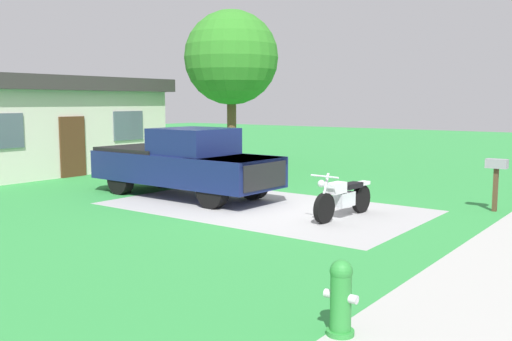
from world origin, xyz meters
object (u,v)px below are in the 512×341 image
mailbox (496,171)px  neighbor_house (31,124)px  fire_hydrant (341,298)px  pickup_truck (182,162)px  shade_tree (231,58)px  motorcycle (343,197)px

mailbox → neighbor_house: bearing=97.9°
fire_hydrant → mailbox: 8.66m
pickup_truck → neighbor_house: bearing=85.3°
pickup_truck → mailbox: 8.04m
pickup_truck → shade_tree: (5.97, 3.11, 3.32)m
fire_hydrant → motorcycle: bearing=27.7°
mailbox → neighbor_house: (-2.22, 15.96, 0.81)m
shade_tree → motorcycle: bearing=-126.3°
pickup_truck → fire_hydrant: pickup_truck is taller
neighbor_house → mailbox: bearing=-82.1°
mailbox → neighbor_house: 16.13m
neighbor_house → shade_tree: bearing=-45.4°
motorcycle → fire_hydrant: (-5.78, -3.04, -0.05)m
fire_hydrant → pickup_truck: bearing=54.4°
motorcycle → neighbor_house: (0.64, 13.41, 1.32)m
mailbox → shade_tree: (3.06, 10.60, 3.29)m
fire_hydrant → mailbox: size_ratio=0.69×
motorcycle → pickup_truck: bearing=90.6°
fire_hydrant → shade_tree: size_ratio=0.14×
motorcycle → shade_tree: 10.69m
pickup_truck → fire_hydrant: bearing=-125.6°
shade_tree → neighbor_house: shade_tree is taller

